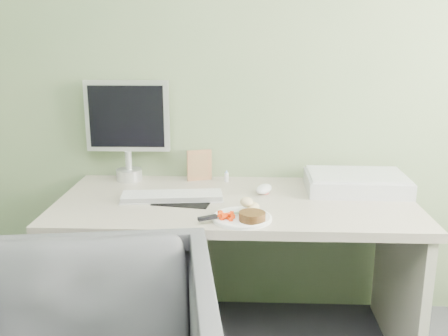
{
  "coord_description": "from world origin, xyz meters",
  "views": [
    {
      "loc": [
        0.03,
        -0.51,
        1.44
      ],
      "look_at": [
        -0.05,
        1.5,
        0.91
      ],
      "focal_mm": 40.0,
      "sensor_mm": 36.0,
      "label": 1
    }
  ],
  "objects_px": {
    "desk": "(235,237)",
    "monitor": "(128,125)",
    "scanner": "(356,183)",
    "plate": "(242,218)"
  },
  "relations": [
    {
      "from": "desk",
      "to": "monitor",
      "type": "xyz_separation_m",
      "value": [
        -0.55,
        0.31,
        0.47
      ]
    },
    {
      "from": "desk",
      "to": "scanner",
      "type": "bearing_deg",
      "value": 15.52
    },
    {
      "from": "desk",
      "to": "scanner",
      "type": "xyz_separation_m",
      "value": [
        0.57,
        0.16,
        0.22
      ]
    },
    {
      "from": "plate",
      "to": "monitor",
      "type": "height_order",
      "value": "monitor"
    },
    {
      "from": "desk",
      "to": "monitor",
      "type": "height_order",
      "value": "monitor"
    },
    {
      "from": "desk",
      "to": "scanner",
      "type": "distance_m",
      "value": 0.63
    },
    {
      "from": "plate",
      "to": "monitor",
      "type": "distance_m",
      "value": 0.86
    },
    {
      "from": "plate",
      "to": "scanner",
      "type": "distance_m",
      "value": 0.68
    },
    {
      "from": "monitor",
      "to": "scanner",
      "type": "bearing_deg",
      "value": -8.56
    },
    {
      "from": "plate",
      "to": "monitor",
      "type": "bearing_deg",
      "value": 135.6
    }
  ]
}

